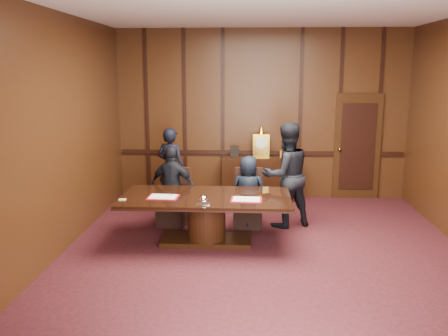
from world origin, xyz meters
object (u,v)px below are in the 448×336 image
Objects in this scene: sideboard at (261,176)px; witness_left at (171,167)px; conference_table at (206,211)px; signatory_left at (173,186)px; witness_right at (286,175)px; signatory_right at (248,192)px.

witness_left reaches higher than sideboard.
conference_table is 1.86× the size of signatory_left.
witness_right is (1.29, 0.92, 0.39)m from conference_table.
witness_left is 0.87× the size of witness_right.
signatory_right is at bearing -13.43° from witness_right.
signatory_left is 1.24m from witness_left.
signatory_left is 1.13× the size of signatory_right.
sideboard is 1.91m from witness_left.
witness_right is (0.64, 0.12, 0.28)m from signatory_right.
witness_right is (2.17, -1.10, 0.12)m from witness_left.
witness_right is (0.39, -1.71, 0.42)m from sideboard.
signatory_right is (1.30, 0.00, -0.08)m from signatory_left.
sideboard is 1.13× the size of signatory_left.
conference_table is at bearing -108.91° from sideboard.
signatory_right is at bearing -97.81° from sideboard.
signatory_right is at bearing -164.20° from signatory_left.
witness_left is (-0.23, 1.22, 0.08)m from signatory_left.
signatory_right is at bearing 162.19° from witness_left.
signatory_right is 0.71m from witness_right.
witness_left is at bearing -63.51° from signatory_left.
witness_right is at bearing -77.17° from sideboard.
sideboard is 2.41m from signatory_left.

